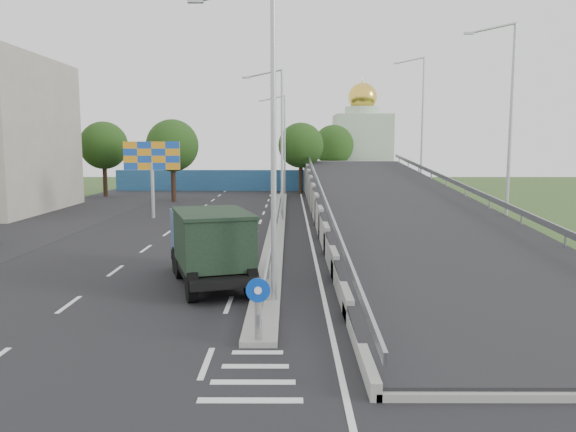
{
  "coord_description": "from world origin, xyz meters",
  "views": [
    {
      "loc": [
        0.82,
        -12.02,
        5.3
      ],
      "look_at": [
        0.74,
        12.2,
        2.2
      ],
      "focal_mm": 35.0,
      "sensor_mm": 36.0,
      "label": 1
    }
  ],
  "objects_px": {
    "sign_bollard": "(258,309)",
    "dump_truck": "(209,242)",
    "lamp_post_near": "(267,128)",
    "lamp_post_far": "(283,139)",
    "church": "(362,144)",
    "lamp_post_mid": "(279,137)",
    "billboard": "(152,160)"
  },
  "relations": [
    {
      "from": "sign_bollard",
      "to": "billboard",
      "type": "relative_size",
      "value": 0.3
    },
    {
      "from": "lamp_post_near",
      "to": "lamp_post_far",
      "type": "height_order",
      "value": "same"
    },
    {
      "from": "lamp_post_near",
      "to": "lamp_post_far",
      "type": "xyz_separation_m",
      "value": [
        0.0,
        40.0,
        0.0
      ]
    },
    {
      "from": "dump_truck",
      "to": "church",
      "type": "bearing_deg",
      "value": 59.14
    },
    {
      "from": "lamp_post_mid",
      "to": "dump_truck",
      "type": "height_order",
      "value": "lamp_post_mid"
    },
    {
      "from": "lamp_post_mid",
      "to": "church",
      "type": "relative_size",
      "value": 0.73
    },
    {
      "from": "sign_bollard",
      "to": "church",
      "type": "xyz_separation_m",
      "value": [
        10.0,
        57.83,
        4.28
      ]
    },
    {
      "from": "sign_bollard",
      "to": "lamp_post_mid",
      "type": "relative_size",
      "value": 0.17
    },
    {
      "from": "lamp_post_near",
      "to": "church",
      "type": "relative_size",
      "value": 0.73
    },
    {
      "from": "church",
      "to": "billboard",
      "type": "xyz_separation_m",
      "value": [
        -19.0,
        -32.0,
        -1.12
      ]
    },
    {
      "from": "sign_bollard",
      "to": "lamp_post_near",
      "type": "bearing_deg",
      "value": 88.36
    },
    {
      "from": "sign_bollard",
      "to": "dump_truck",
      "type": "height_order",
      "value": "dump_truck"
    },
    {
      "from": "lamp_post_far",
      "to": "billboard",
      "type": "relative_size",
      "value": 1.83
    },
    {
      "from": "lamp_post_mid",
      "to": "dump_truck",
      "type": "distance_m",
      "value": 17.58
    },
    {
      "from": "dump_truck",
      "to": "sign_bollard",
      "type": "bearing_deg",
      "value": -89.27
    },
    {
      "from": "lamp_post_mid",
      "to": "church",
      "type": "bearing_deg",
      "value": 73.78
    },
    {
      "from": "sign_bollard",
      "to": "billboard",
      "type": "xyz_separation_m",
      "value": [
        -9.0,
        25.83,
        3.15
      ]
    },
    {
      "from": "lamp_post_near",
      "to": "lamp_post_mid",
      "type": "height_order",
      "value": "same"
    },
    {
      "from": "church",
      "to": "billboard",
      "type": "height_order",
      "value": "church"
    },
    {
      "from": "lamp_post_mid",
      "to": "billboard",
      "type": "xyz_separation_m",
      "value": [
        -9.11,
        2.0,
        -1.62
      ]
    },
    {
      "from": "lamp_post_near",
      "to": "church",
      "type": "bearing_deg",
      "value": 79.62
    },
    {
      "from": "lamp_post_near",
      "to": "church",
      "type": "distance_m",
      "value": 54.9
    },
    {
      "from": "lamp_post_far",
      "to": "church",
      "type": "xyz_separation_m",
      "value": [
        9.89,
        14.0,
        -0.5
      ]
    },
    {
      "from": "lamp_post_far",
      "to": "church",
      "type": "bearing_deg",
      "value": 54.76
    },
    {
      "from": "billboard",
      "to": "church",
      "type": "bearing_deg",
      "value": 59.3
    },
    {
      "from": "billboard",
      "to": "dump_truck",
      "type": "height_order",
      "value": "billboard"
    },
    {
      "from": "lamp_post_near",
      "to": "sign_bollard",
      "type": "bearing_deg",
      "value": -91.64
    },
    {
      "from": "church",
      "to": "lamp_post_mid",
      "type": "bearing_deg",
      "value": -106.22
    },
    {
      "from": "lamp_post_near",
      "to": "church",
      "type": "xyz_separation_m",
      "value": [
        9.89,
        54.0,
        -0.5
      ]
    },
    {
      "from": "sign_bollard",
      "to": "church",
      "type": "distance_m",
      "value": 58.84
    },
    {
      "from": "lamp_post_far",
      "to": "lamp_post_near",
      "type": "bearing_deg",
      "value": -90.0
    },
    {
      "from": "lamp_post_near",
      "to": "billboard",
      "type": "height_order",
      "value": "lamp_post_near"
    }
  ]
}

